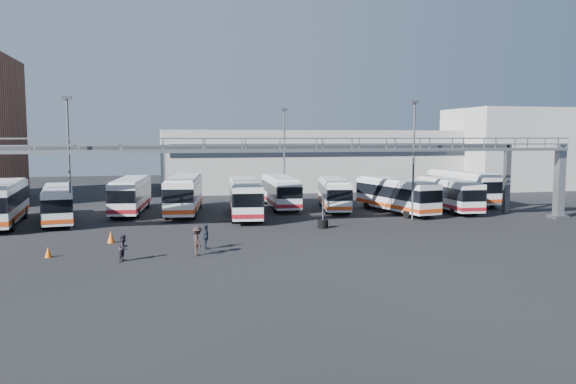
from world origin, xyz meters
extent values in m
plane|color=black|center=(0.00, 0.00, 0.00)|extent=(140.00, 140.00, 0.00)
cube|color=gray|center=(25.00, 5.00, 3.30)|extent=(0.70, 0.70, 6.60)
cube|color=#4C4F54|center=(25.00, 5.00, 0.12)|extent=(1.40, 1.40, 0.25)
cube|color=gray|center=(0.00, 5.00, 6.10)|extent=(50.00, 1.80, 0.22)
cube|color=gray|center=(0.00, 4.15, 7.05)|extent=(50.00, 0.10, 0.10)
cube|color=gray|center=(0.00, 5.85, 7.05)|extent=(50.00, 0.10, 0.10)
cube|color=#4C4F54|center=(0.00, 9.00, 6.30)|extent=(45.00, 0.50, 0.35)
cube|color=#9E9E99|center=(12.00, 38.00, 4.00)|extent=(42.00, 14.00, 8.00)
cube|color=#B2B2AD|center=(38.00, 32.00, 5.50)|extent=(14.00, 12.00, 11.00)
cylinder|color=#4C4F54|center=(-16.00, 8.00, 5.00)|extent=(0.18, 0.18, 10.00)
cube|color=#4C4F54|center=(-16.00, 8.00, 10.10)|extent=(0.70, 0.35, 0.22)
cylinder|color=#4C4F54|center=(12.00, 7.00, 5.00)|extent=(0.18, 0.18, 10.00)
cube|color=#4C4F54|center=(12.00, 7.00, 10.10)|extent=(0.70, 0.35, 0.22)
cylinder|color=#4C4F54|center=(4.00, 22.00, 5.00)|extent=(0.18, 0.18, 10.00)
cube|color=#4C4F54|center=(4.00, 22.00, 10.10)|extent=(0.70, 0.35, 0.22)
cube|color=silver|center=(-21.80, 11.76, 1.90)|extent=(3.54, 11.63, 2.86)
cube|color=black|center=(-21.80, 11.76, 2.24)|extent=(3.60, 11.69, 1.15)
cube|color=#CF4113|center=(-21.80, 11.76, 0.89)|extent=(3.59, 11.68, 0.36)
cube|color=silver|center=(-21.80, 11.76, 3.42)|extent=(3.18, 10.47, 0.17)
cylinder|color=black|center=(-20.32, 8.20, 0.52)|extent=(0.40, 1.06, 1.04)
cylinder|color=black|center=(-20.92, 15.51, 0.52)|extent=(0.40, 1.06, 1.04)
cube|color=silver|center=(-17.61, 12.25, 1.65)|extent=(3.63, 10.14, 2.48)
cube|color=black|center=(-17.61, 12.25, 1.94)|extent=(3.70, 10.21, 0.99)
cube|color=#CF4113|center=(-17.61, 12.25, 0.77)|extent=(3.69, 10.20, 0.32)
cube|color=silver|center=(-17.61, 12.25, 2.96)|extent=(3.27, 9.13, 0.14)
cylinder|color=black|center=(-18.16, 8.96, 0.45)|extent=(0.39, 0.93, 0.90)
cylinder|color=black|center=(-16.17, 9.25, 0.45)|extent=(0.39, 0.93, 0.90)
cylinder|color=black|center=(-19.06, 15.25, 0.45)|extent=(0.39, 0.93, 0.90)
cylinder|color=black|center=(-17.06, 15.53, 0.45)|extent=(0.39, 0.93, 0.90)
cube|color=silver|center=(-11.95, 16.91, 1.78)|extent=(3.57, 10.91, 2.68)
cube|color=black|center=(-11.95, 16.91, 2.09)|extent=(3.63, 10.98, 1.07)
cube|color=maroon|center=(-11.95, 16.91, 0.83)|extent=(3.62, 10.97, 0.34)
cube|color=silver|center=(-11.95, 16.91, 3.20)|extent=(3.21, 9.82, 0.16)
cylinder|color=black|center=(-13.41, 13.61, 0.49)|extent=(0.39, 1.00, 0.97)
cylinder|color=black|center=(-11.23, 13.38, 0.49)|extent=(0.39, 1.00, 0.97)
cylinder|color=black|center=(-12.68, 20.43, 0.49)|extent=(0.39, 1.00, 0.97)
cylinder|color=black|center=(-10.50, 20.20, 0.49)|extent=(0.39, 1.00, 0.97)
cube|color=silver|center=(-7.07, 15.44, 1.90)|extent=(4.14, 11.71, 2.86)
cube|color=black|center=(-7.07, 15.44, 2.24)|extent=(4.21, 11.78, 1.15)
cube|color=#CF4113|center=(-7.07, 15.44, 0.89)|extent=(4.20, 11.76, 0.36)
cube|color=silver|center=(-7.07, 15.44, 3.42)|extent=(3.73, 10.54, 0.17)
cylinder|color=black|center=(-8.74, 11.97, 0.52)|extent=(0.45, 1.07, 1.04)
cylinder|color=black|center=(-6.40, 11.65, 0.52)|extent=(0.45, 1.07, 1.04)
cylinder|color=black|center=(-7.74, 19.24, 0.52)|extent=(0.45, 1.07, 1.04)
cylinder|color=black|center=(-5.40, 18.91, 0.52)|extent=(0.45, 1.07, 1.04)
cube|color=silver|center=(-1.92, 11.73, 1.81)|extent=(3.61, 11.10, 2.73)
cube|color=black|center=(-1.92, 11.73, 2.13)|extent=(3.67, 11.17, 1.09)
cube|color=maroon|center=(-1.92, 11.73, 0.84)|extent=(3.66, 11.16, 0.35)
cube|color=silver|center=(-1.92, 11.73, 3.25)|extent=(3.25, 9.99, 0.16)
cylinder|color=black|center=(-3.40, 8.38, 0.50)|extent=(0.40, 1.02, 0.99)
cylinder|color=black|center=(-1.17, 8.15, 0.50)|extent=(0.40, 1.02, 0.99)
cylinder|color=black|center=(-2.66, 15.32, 0.50)|extent=(0.40, 1.02, 0.99)
cylinder|color=black|center=(-0.44, 15.09, 0.50)|extent=(0.40, 1.02, 0.99)
cube|color=silver|center=(2.57, 17.48, 1.73)|extent=(2.88, 10.55, 2.61)
cube|color=black|center=(2.57, 17.48, 2.04)|extent=(2.95, 10.61, 1.04)
cube|color=maroon|center=(2.57, 17.48, 0.81)|extent=(2.94, 10.60, 0.33)
cube|color=silver|center=(2.57, 17.48, 3.12)|extent=(2.60, 9.50, 0.15)
cylinder|color=black|center=(1.34, 14.19, 0.47)|extent=(0.33, 0.96, 0.95)
cylinder|color=black|center=(3.47, 14.09, 0.47)|extent=(0.33, 0.96, 0.95)
cylinder|color=black|center=(1.67, 20.87, 0.47)|extent=(0.33, 0.96, 0.95)
cylinder|color=black|center=(3.80, 20.76, 0.47)|extent=(0.33, 0.96, 0.95)
cube|color=silver|center=(7.40, 14.88, 1.66)|extent=(4.25, 10.23, 2.49)
cube|color=black|center=(7.40, 14.88, 1.95)|extent=(4.33, 10.30, 1.00)
cube|color=#CF4113|center=(7.40, 14.88, 0.77)|extent=(4.31, 10.29, 0.32)
cube|color=silver|center=(7.40, 14.88, 2.98)|extent=(3.83, 9.21, 0.15)
cylinder|color=black|center=(5.75, 11.96, 0.45)|extent=(0.45, 0.94, 0.91)
cylinder|color=black|center=(7.74, 11.54, 0.45)|extent=(0.45, 0.94, 0.91)
cylinder|color=black|center=(7.05, 18.21, 0.45)|extent=(0.45, 0.94, 0.91)
cylinder|color=black|center=(9.04, 17.80, 0.45)|extent=(0.45, 0.94, 0.91)
cube|color=silver|center=(12.43, 11.44, 1.74)|extent=(4.25, 10.76, 2.62)
cube|color=black|center=(12.43, 11.44, 2.05)|extent=(4.32, 10.83, 1.05)
cube|color=#CF4113|center=(12.43, 11.44, 0.81)|extent=(4.31, 10.82, 0.33)
cube|color=silver|center=(12.43, 11.44, 3.13)|extent=(3.82, 9.68, 0.15)
cylinder|color=black|center=(11.98, 7.94, 0.48)|extent=(0.45, 0.99, 0.95)
cylinder|color=black|center=(14.09, 8.33, 0.48)|extent=(0.45, 0.99, 0.95)
cylinder|color=black|center=(10.76, 14.55, 0.48)|extent=(0.45, 0.99, 0.95)
cylinder|color=black|center=(12.87, 14.94, 0.48)|extent=(0.45, 0.99, 0.95)
cube|color=silver|center=(17.98, 11.68, 1.69)|extent=(2.91, 10.30, 2.55)
cube|color=black|center=(17.98, 11.68, 1.99)|extent=(2.98, 10.36, 1.02)
cube|color=maroon|center=(17.98, 11.68, 0.79)|extent=(2.97, 10.35, 0.32)
cube|color=silver|center=(17.98, 11.68, 3.04)|extent=(2.62, 9.27, 0.15)
cylinder|color=black|center=(16.76, 8.49, 0.46)|extent=(0.33, 0.94, 0.93)
cylinder|color=black|center=(18.83, 8.37, 0.46)|extent=(0.33, 0.94, 0.93)
cylinder|color=black|center=(17.14, 15.00, 0.46)|extent=(0.33, 0.94, 0.93)
cylinder|color=black|center=(19.21, 14.87, 0.46)|extent=(0.33, 0.94, 0.93)
cube|color=silver|center=(22.56, 16.78, 1.87)|extent=(2.77, 11.32, 2.82)
cube|color=black|center=(22.56, 16.78, 2.20)|extent=(2.83, 11.38, 1.13)
cube|color=#CF4113|center=(22.56, 16.78, 0.87)|extent=(2.82, 11.37, 0.36)
cube|color=silver|center=(22.56, 16.78, 3.36)|extent=(2.49, 10.19, 0.16)
cylinder|color=black|center=(21.47, 13.15, 0.51)|extent=(0.33, 1.03, 1.03)
cylinder|color=black|center=(23.79, 13.20, 0.51)|extent=(0.33, 1.03, 1.03)
cylinder|color=black|center=(21.33, 20.37, 0.51)|extent=(0.33, 1.03, 1.03)
cylinder|color=black|center=(23.66, 20.41, 0.51)|extent=(0.33, 1.03, 1.03)
imported|color=#251E2A|center=(-11.44, -4.22, 0.77)|extent=(0.86, 0.93, 1.55)
imported|color=black|center=(-7.19, -3.61, 0.89)|extent=(0.84, 1.25, 1.78)
imported|color=black|center=(-6.52, -1.82, 0.80)|extent=(0.46, 0.97, 1.61)
cone|color=#E95C0C|center=(-15.91, -2.11, 0.33)|extent=(0.52, 0.52, 0.65)
cone|color=#E95C0C|center=(-12.63, 1.88, 0.40)|extent=(0.66, 0.66, 0.80)
cylinder|color=black|center=(3.16, 4.50, 0.12)|extent=(0.84, 0.84, 0.20)
cylinder|color=black|center=(3.16, 4.50, 0.34)|extent=(0.84, 0.84, 0.20)
cylinder|color=black|center=(3.16, 4.50, 0.56)|extent=(0.84, 0.84, 0.20)
cylinder|color=#4C4F54|center=(3.16, 4.50, 1.20)|extent=(0.12, 0.12, 2.40)
camera|label=1|loc=(-9.42, -37.45, 7.19)|focal=35.00mm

